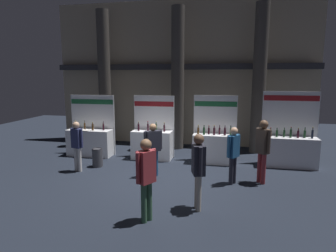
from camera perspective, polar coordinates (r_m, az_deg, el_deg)
ground_plane at (r=8.97m, az=-2.59°, el=-10.07°), size 24.00×24.00×0.00m
hall_colonnade at (r=12.89m, az=2.45°, el=9.85°), size 11.30×1.30×6.21m
exhibitor_booth_0 at (r=11.67m, az=-14.85°, el=-2.65°), size 1.78×0.70×2.30m
exhibitor_booth_1 at (r=10.86m, az=-3.09°, el=-3.18°), size 1.54×0.66×2.32m
exhibitor_booth_2 at (r=10.48m, az=8.93°, el=-3.78°), size 1.53×0.66×2.36m
exhibitor_booth_3 at (r=10.73m, az=22.52°, el=-4.02°), size 1.82×0.66×2.52m
trash_bin at (r=10.24m, az=-13.54°, el=-5.96°), size 0.35×0.35×0.63m
visitor_0 at (r=8.89m, az=-2.91°, el=-3.73°), size 0.48×0.44×1.63m
visitor_1 at (r=9.77m, az=-17.26°, el=-3.14°), size 0.47×0.28×1.62m
visitor_2 at (r=6.68m, az=5.92°, el=-7.45°), size 0.36×0.55×1.77m
visitor_3 at (r=8.44m, az=12.57°, el=-4.79°), size 0.36×0.46×1.64m
visitor_4 at (r=6.14m, az=-4.26°, el=-9.08°), size 0.39×0.46×1.78m
visitor_5 at (r=8.68m, az=17.92°, el=-3.70°), size 0.40×0.41×1.83m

